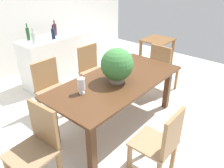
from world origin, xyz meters
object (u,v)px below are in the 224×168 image
at_px(chair_foot_end, 162,66).
at_px(wine_bottle_green, 55,29).
at_px(crystal_vase_left, 129,57).
at_px(wine_glass, 124,66).
at_px(dining_table, 117,87).
at_px(chair_near_left, 162,142).
at_px(wine_bottle_dark, 53,34).
at_px(side_table, 157,47).
at_px(chair_far_right, 92,67).
at_px(crystal_vase_center_near, 81,84).
at_px(kitchen_counter, 57,59).
at_px(wine_bottle_tall, 34,37).
at_px(chair_head_end, 38,142).
at_px(flower_centerpiece, 117,65).
at_px(wine_bottle_clear, 28,34).
at_px(chair_far_left, 50,85).

xyz_separation_m(chair_foot_end, wine_bottle_green, (-0.90, 1.93, 0.54)).
distance_m(crystal_vase_left, wine_glass, 0.37).
height_order(dining_table, chair_near_left, chair_near_left).
relative_size(crystal_vase_left, wine_bottle_dark, 0.72).
xyz_separation_m(chair_foot_end, wine_glass, (-1.06, 0.08, 0.34)).
relative_size(wine_bottle_dark, side_table, 0.35).
height_order(chair_foot_end, chair_far_right, chair_foot_end).
bearing_deg(wine_glass, side_table, 15.16).
relative_size(crystal_vase_center_near, kitchen_counter, 0.15).
relative_size(crystal_vase_center_near, wine_bottle_tall, 0.76).
relative_size(crystal_vase_left, wine_bottle_tall, 0.66).
height_order(chair_head_end, wine_bottle_dark, wine_bottle_dark).
relative_size(flower_centerpiece, kitchen_counter, 0.33).
bearing_deg(wine_bottle_green, kitchen_counter, -143.42).
bearing_deg(chair_foot_end, wine_bottle_clear, 37.85).
bearing_deg(wine_glass, chair_far_left, 128.81).
relative_size(chair_foot_end, wine_bottle_tall, 3.37).
distance_m(chair_near_left, flower_centerpiece, 1.17).
bearing_deg(kitchen_counter, chair_near_left, -105.95).
bearing_deg(wine_glass, chair_foot_end, -4.10).
bearing_deg(chair_head_end, side_table, 95.75).
relative_size(chair_foot_end, crystal_vase_left, 5.06).
xyz_separation_m(chair_far_right, wine_bottle_tall, (-0.59, 0.82, 0.54)).
height_order(dining_table, chair_far_left, chair_far_left).
bearing_deg(wine_bottle_tall, wine_bottle_dark, -7.58).
bearing_deg(wine_bottle_dark, crystal_vase_center_near, -116.81).
distance_m(dining_table, chair_foot_end, 1.34).
relative_size(chair_near_left, kitchen_counter, 0.64).
bearing_deg(chair_near_left, wine_glass, -124.56).
height_order(chair_near_left, wine_bottle_tall, wine_bottle_tall).
height_order(crystal_vase_left, crystal_vase_center_near, crystal_vase_center_near).
relative_size(chair_foot_end, wine_glass, 6.17).
bearing_deg(side_table, kitchen_counter, 143.80).
height_order(wine_bottle_dark, wine_bottle_clear, wine_bottle_clear).
bearing_deg(wine_glass, chair_head_end, -177.33).
relative_size(wine_glass, wine_bottle_dark, 0.59).
bearing_deg(crystal_vase_left, chair_far_right, 100.41).
xyz_separation_m(crystal_vase_center_near, wine_bottle_green, (1.01, 1.83, 0.18)).
xyz_separation_m(crystal_vase_center_near, kitchen_counter, (0.94, 1.78, -0.40)).
xyz_separation_m(wine_bottle_tall, wine_bottle_clear, (0.04, 0.24, 0.01)).
bearing_deg(wine_bottle_green, dining_table, -102.64).
xyz_separation_m(wine_bottle_green, wine_bottle_clear, (-0.52, 0.10, 0.00)).
xyz_separation_m(kitchen_counter, wine_bottle_tall, (-0.49, -0.08, 0.58)).
bearing_deg(chair_far_right, dining_table, -111.87).
height_order(flower_centerpiece, wine_bottle_dark, flower_centerpiece).
relative_size(chair_far_right, flower_centerpiece, 1.90).
xyz_separation_m(chair_far_right, chair_near_left, (-0.92, -1.97, -0.01)).
bearing_deg(chair_far_right, wine_bottle_tall, 129.38).
relative_size(dining_table, wine_bottle_dark, 7.98).
distance_m(chair_far_right, chair_near_left, 2.18).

